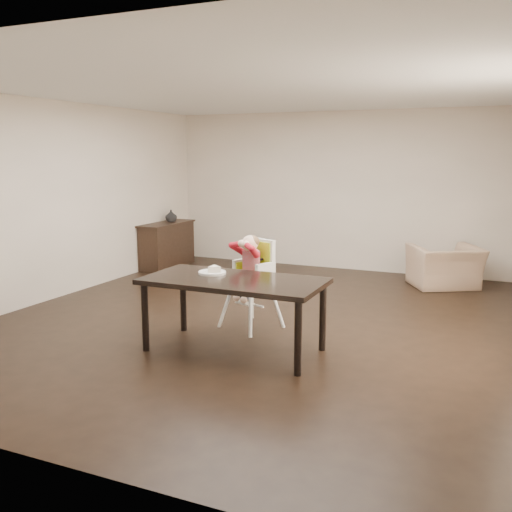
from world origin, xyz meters
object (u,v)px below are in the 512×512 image
Objects in this scene: armchair at (445,260)px; sideboard at (167,245)px; dining_table at (234,286)px; high_chair at (253,263)px.

sideboard is (-4.66, -0.36, -0.02)m from armchair.
high_chair reaches higher than dining_table.
armchair is at bearing 66.52° from dining_table.
high_chair is 3.90m from sideboard.
sideboard is at bearing -24.63° from armchair.
armchair is (1.81, 3.00, -0.34)m from high_chair.
armchair is at bearing 4.41° from sideboard.
sideboard is at bearing 131.01° from dining_table.
sideboard is at bearing 159.32° from high_chair.
high_chair is (-0.16, 0.81, 0.09)m from dining_table.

